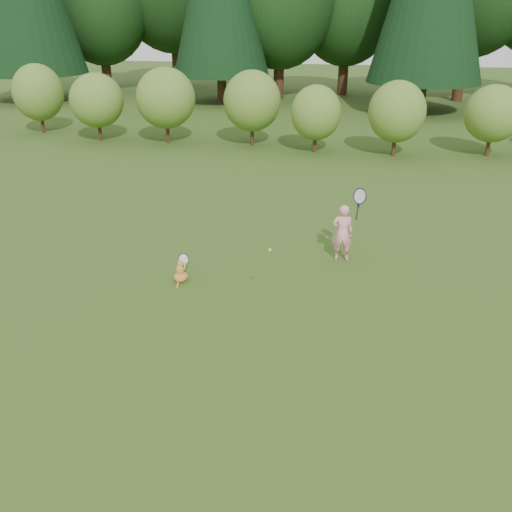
# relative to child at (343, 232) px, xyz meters

# --- Properties ---
(ground) EXTENTS (100.00, 100.00, 0.00)m
(ground) POSITION_rel_child_xyz_m (-1.62, -2.59, -0.62)
(ground) COLOR #294914
(ground) RESTS_ON ground
(shrub_row) EXTENTS (28.00, 3.00, 2.80)m
(shrub_row) POSITION_rel_child_xyz_m (-1.62, 10.41, 0.78)
(shrub_row) COLOR #566E22
(shrub_row) RESTS_ON ground
(child) EXTENTS (0.69, 0.44, 1.78)m
(child) POSITION_rel_child_xyz_m (0.00, 0.00, 0.00)
(child) COLOR pink
(child) RESTS_ON ground
(cat) EXTENTS (0.36, 0.67, 0.58)m
(cat) POSITION_rel_child_xyz_m (-2.92, -1.69, -0.40)
(cat) COLOR #B37322
(cat) RESTS_ON ground
(tennis_ball) EXTENTS (0.06, 0.06, 0.06)m
(tennis_ball) POSITION_rel_child_xyz_m (-1.01, -2.61, 0.57)
(tennis_ball) COLOR #94C617
(tennis_ball) RESTS_ON ground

